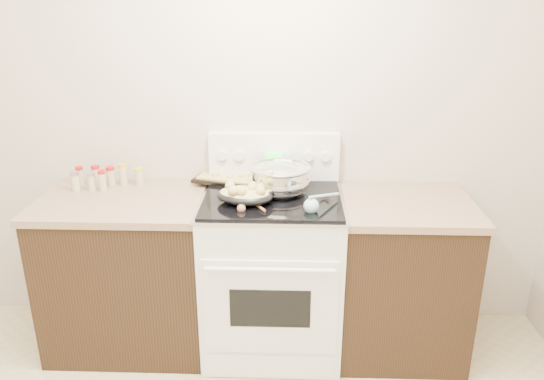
{
  "coord_description": "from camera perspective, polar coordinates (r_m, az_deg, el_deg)",
  "views": [
    {
      "loc": [
        0.44,
        -1.26,
        1.99
      ],
      "look_at": [
        0.35,
        1.37,
        1.0
      ],
      "focal_mm": 35.0,
      "sensor_mm": 36.0,
      "label": 1
    }
  ],
  "objects": [
    {
      "name": "room_shell",
      "position": [
        1.37,
        -17.05,
        7.65
      ],
      "size": [
        4.1,
        3.6,
        2.75
      ],
      "color": "beige",
      "rests_on": "ground"
    },
    {
      "name": "counter_right",
      "position": [
        3.16,
        13.55,
        -8.95
      ],
      "size": [
        0.73,
        0.67,
        0.92
      ],
      "color": "black",
      "rests_on": "ground"
    },
    {
      "name": "roasting_pan",
      "position": [
        2.78,
        -2.94,
        -0.47
      ],
      "size": [
        0.34,
        0.27,
        0.12
      ],
      "color": "black",
      "rests_on": "kitchen_range"
    },
    {
      "name": "kitchen_range",
      "position": [
        3.08,
        0.04,
        -8.56
      ],
      "size": [
        0.78,
        0.73,
        1.22
      ],
      "color": "white",
      "rests_on": "ground"
    },
    {
      "name": "baking_sheet",
      "position": [
        3.15,
        -3.98,
        1.49
      ],
      "size": [
        0.5,
        0.42,
        0.06
      ],
      "color": "black",
      "rests_on": "kitchen_range"
    },
    {
      "name": "blue_ladle",
      "position": [
        2.69,
        4.42,
        -1.6
      ],
      "size": [
        0.2,
        0.23,
        0.1
      ],
      "color": "#8CC4D1",
      "rests_on": "kitchen_range"
    },
    {
      "name": "mixing_bowl",
      "position": [
        2.91,
        0.84,
        1.18
      ],
      "size": [
        0.44,
        0.44,
        0.2
      ],
      "color": "silver",
      "rests_on": "kitchen_range"
    },
    {
      "name": "spice_jars",
      "position": [
        3.22,
        -17.71,
        1.29
      ],
      "size": [
        0.4,
        0.16,
        0.13
      ],
      "color": "#BFB28C",
      "rests_on": "counter_left"
    },
    {
      "name": "counter_left",
      "position": [
        3.23,
        -15.01,
        -8.42
      ],
      "size": [
        0.93,
        0.67,
        0.92
      ],
      "color": "black",
      "rests_on": "ground"
    },
    {
      "name": "wooden_spoon",
      "position": [
        2.73,
        -2.82,
        -1.75
      ],
      "size": [
        0.15,
        0.23,
        0.04
      ],
      "color": "#9E6B48",
      "rests_on": "kitchen_range"
    }
  ]
}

